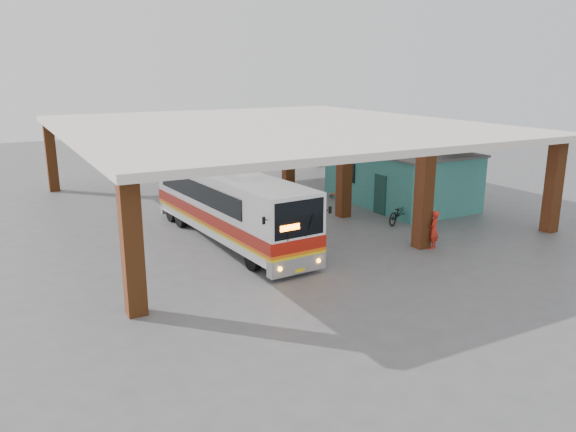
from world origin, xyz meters
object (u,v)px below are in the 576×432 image
at_px(coach_bus, 229,205).
at_px(red_chair, 335,192).
at_px(pedestrian, 434,230).
at_px(motorcycle, 399,212).

relative_size(coach_bus, red_chair, 15.70).
bearing_deg(pedestrian, red_chair, -132.80).
height_order(pedestrian, red_chair, pedestrian).
xyz_separation_m(pedestrian, red_chair, (1.73, 10.34, -0.49)).
distance_m(motorcycle, red_chair, 6.45).
xyz_separation_m(coach_bus, motorcycle, (8.57, -1.29, -1.10)).
xyz_separation_m(motorcycle, pedestrian, (-1.35, -3.90, 0.28)).
bearing_deg(coach_bus, pedestrian, -39.67).
height_order(coach_bus, red_chair, coach_bus).
bearing_deg(coach_bus, motorcycle, -12.53).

